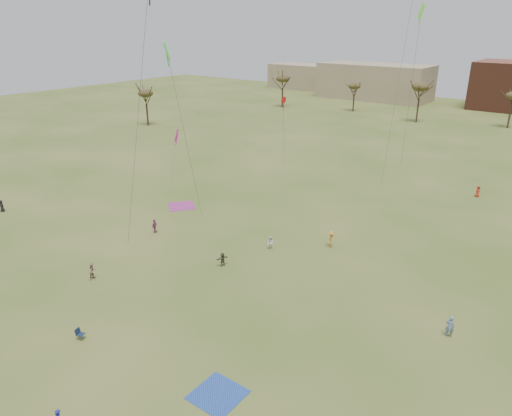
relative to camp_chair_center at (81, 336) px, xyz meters
The scene contains 16 objects.
ground 6.08m from the camp_chair_center, 63.32° to the left, with size 260.00×260.00×0.00m, color #3C591B.
spectator_fore_b 8.91m from the camp_chair_center, 139.62° to the left, with size 0.75×0.58×1.54m, color #987261.
spectator_fore_c 14.74m from the camp_chair_center, 86.81° to the left, with size 1.26×0.40×1.36m, color brown.
flyer_mid_a 30.81m from the camp_chair_center, 163.66° to the left, with size 0.72×0.47×1.47m, color black.
flyer_mid_b 25.45m from the camp_chair_center, 74.14° to the left, with size 1.13×0.65×1.75m, color orange.
flyer_mid_c 26.99m from the camp_chair_center, 38.35° to the left, with size 0.63×0.41×1.72m, color #637DA5.
spectator_mid_d 18.78m from the camp_chair_center, 122.38° to the left, with size 0.92×0.39×1.58m, color #A3437D.
spectator_mid_e 20.37m from the camp_chair_center, 83.23° to the left, with size 0.71×0.55×1.47m, color white.
flyer_far_b 51.71m from the camp_chair_center, 73.17° to the left, with size 0.74×0.48×1.51m, color red.
blanket_blue 11.80m from the camp_chair_center, ahead, with size 2.98×2.98×0.03m, color #264CA6.
blanket_plum 26.91m from the camp_chair_center, 120.28° to the left, with size 3.15×3.15×0.03m, color #A9348B.
camp_chair_center is the anchor object (origin of this frame).
kites_aloft 38.02m from the camp_chair_center, 91.97° to the left, with size 50.31×57.37×25.55m.
tree_line 84.83m from the camp_chair_center, 90.08° to the left, with size 117.44×49.32×8.91m.
building_tan 124.77m from the camp_chair_center, 105.00° to the left, with size 32.00×14.00×10.00m, color #937F60.
building_tan_west 141.88m from the camp_chair_center, 116.04° to the left, with size 20.00×12.00×8.00m, color #937F60.
Camera 1 is at (24.82, -20.27, 21.62)m, focal length 33.18 mm.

